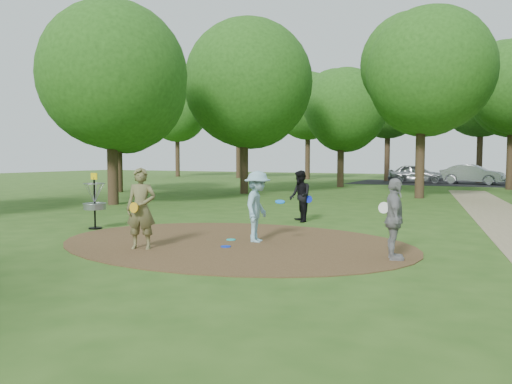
% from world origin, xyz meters
% --- Properties ---
extents(ground, '(100.00, 100.00, 0.00)m').
position_xyz_m(ground, '(0.00, 0.00, 0.00)').
color(ground, '#2D5119').
rests_on(ground, ground).
extents(dirt_clearing, '(8.40, 8.40, 0.02)m').
position_xyz_m(dirt_clearing, '(0.00, 0.00, 0.01)').
color(dirt_clearing, '#47301C').
rests_on(dirt_clearing, ground).
extents(parking_lot, '(14.00, 8.00, 0.01)m').
position_xyz_m(parking_lot, '(2.00, 30.00, 0.00)').
color(parking_lot, black).
rests_on(parking_lot, ground).
extents(player_observer_with_disc, '(0.75, 0.62, 1.75)m').
position_xyz_m(player_observer_with_disc, '(-1.35, -1.59, 0.87)').
color(player_observer_with_disc, brown).
rests_on(player_observer_with_disc, ground).
extents(player_throwing_with_disc, '(1.12, 1.17, 1.66)m').
position_xyz_m(player_throwing_with_disc, '(0.47, 0.32, 0.83)').
color(player_throwing_with_disc, '#87B8CA').
rests_on(player_throwing_with_disc, ground).
extents(player_walking_with_disc, '(0.94, 0.97, 1.58)m').
position_xyz_m(player_walking_with_disc, '(0.03, 4.18, 0.79)').
color(player_walking_with_disc, black).
rests_on(player_walking_with_disc, ground).
extents(player_waiting_with_disc, '(0.63, 0.99, 1.58)m').
position_xyz_m(player_waiting_with_disc, '(3.70, -0.35, 0.79)').
color(player_waiting_with_disc, gray).
rests_on(player_waiting_with_disc, ground).
extents(disc_ground_cyan, '(0.22, 0.22, 0.02)m').
position_xyz_m(disc_ground_cyan, '(-0.18, 0.22, 0.03)').
color(disc_ground_cyan, '#19C9CB').
rests_on(disc_ground_cyan, dirt_clearing).
extents(disc_ground_blue, '(0.22, 0.22, 0.02)m').
position_xyz_m(disc_ground_blue, '(0.16, -0.63, 0.03)').
color(disc_ground_blue, '#0D2EDD').
rests_on(disc_ground_blue, dirt_clearing).
extents(car_left, '(4.35, 2.11, 1.43)m').
position_xyz_m(car_left, '(-0.31, 29.75, 0.72)').
color(car_left, '#A8A9AF').
rests_on(car_left, ground).
extents(car_right, '(4.57, 2.24, 1.44)m').
position_xyz_m(car_right, '(3.66, 29.65, 0.72)').
color(car_right, '#B8B9C1').
rests_on(car_right, ground).
extents(disc_golf_basket, '(0.63, 0.63, 1.54)m').
position_xyz_m(disc_golf_basket, '(-4.50, 0.30, 0.87)').
color(disc_golf_basket, black).
rests_on(disc_golf_basket, ground).
extents(tree_ring, '(36.98, 45.61, 9.05)m').
position_xyz_m(tree_ring, '(0.29, 8.77, 5.24)').
color(tree_ring, '#332316').
rests_on(tree_ring, ground).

